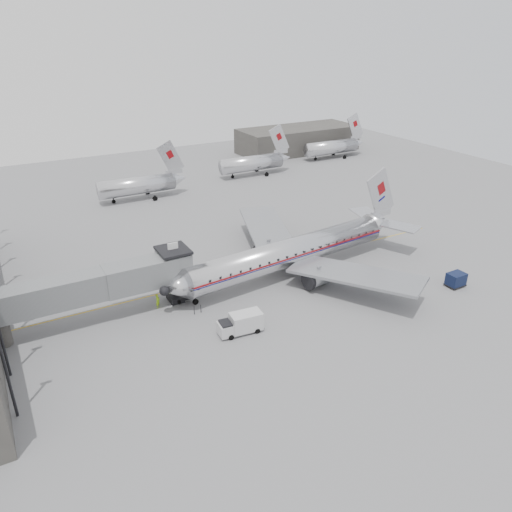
{
  "coord_description": "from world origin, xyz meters",
  "views": [
    {
      "loc": [
        -25.77,
        -45.26,
        29.25
      ],
      "look_at": [
        1.54,
        3.72,
        3.2
      ],
      "focal_mm": 35.0,
      "sensor_mm": 36.0,
      "label": 1
    }
  ],
  "objects": [
    {
      "name": "jet_bridge",
      "position": [
        -16.66,
        3.67,
        4.18
      ],
      "size": [
        21.0,
        6.2,
        7.1
      ],
      "color": "#5D6062",
      "rests_on": "ground"
    },
    {
      "name": "distant_aircraft_near",
      "position": [
        -1.79,
        42.0,
        2.73
      ],
      "size": [
        16.39,
        3.2,
        10.26
      ],
      "color": "silver",
      "rests_on": "ground"
    },
    {
      "name": "service_van",
      "position": [
        -5.76,
        -6.11,
        1.15
      ],
      "size": [
        4.8,
        2.21,
        2.19
      ],
      "rotation": [
        0.0,
        0.0,
        -0.09
      ],
      "color": "#BABABC",
      "rests_on": "ground"
    },
    {
      "name": "hangar",
      "position": [
        45.0,
        60.0,
        3.0
      ],
      "size": [
        30.0,
        12.0,
        6.0
      ],
      "primitive_type": "cube",
      "color": "#3A3835",
      "rests_on": "ground"
    },
    {
      "name": "airliner",
      "position": [
        6.73,
        3.08,
        2.93
      ],
      "size": [
        36.76,
        33.91,
        11.64
      ],
      "rotation": [
        0.0,
        0.0,
        0.1
      ],
      "color": "silver",
      "rests_on": "ground"
    },
    {
      "name": "baggage_cart_navy",
      "position": [
        22.0,
        -9.92,
        0.94
      ],
      "size": [
        2.27,
        1.74,
        1.76
      ],
      "rotation": [
        0.0,
        0.0,
        0.02
      ],
      "color": "black",
      "rests_on": "ground"
    },
    {
      "name": "baggage_cart_white",
      "position": [
        8.0,
        -0.65,
        0.89
      ],
      "size": [
        2.32,
        1.89,
        1.67
      ],
      "rotation": [
        0.0,
        0.0,
        -0.13
      ],
      "color": "silver",
      "rests_on": "ground"
    },
    {
      "name": "apron_line",
      "position": [
        3.0,
        6.0,
        0.01
      ],
      "size": [
        60.0,
        0.15,
        0.01
      ],
      "primitive_type": "cube",
      "rotation": [
        0.0,
        0.0,
        1.57
      ],
      "color": "gold",
      "rests_on": "ground"
    },
    {
      "name": "distant_aircraft_far",
      "position": [
        48.21,
        50.0,
        2.73
      ],
      "size": [
        16.39,
        3.2,
        10.26
      ],
      "color": "silver",
      "rests_on": "ground"
    },
    {
      "name": "ground",
      "position": [
        0.0,
        0.0,
        0.0
      ],
      "size": [
        160.0,
        160.0,
        0.0
      ],
      "primitive_type": "plane",
      "color": "slate",
      "rests_on": "ground"
    },
    {
      "name": "ramp_worker",
      "position": [
        -11.61,
        3.0,
        0.83
      ],
      "size": [
        0.72,
        0.69,
        1.67
      ],
      "primitive_type": "imported",
      "rotation": [
        0.0,
        0.0,
        0.68
      ],
      "color": "#9FD919",
      "rests_on": "ground"
    },
    {
      "name": "distant_aircraft_mid",
      "position": [
        24.21,
        46.0,
        2.73
      ],
      "size": [
        16.39,
        3.2,
        10.26
      ],
      "color": "silver",
      "rests_on": "ground"
    }
  ]
}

